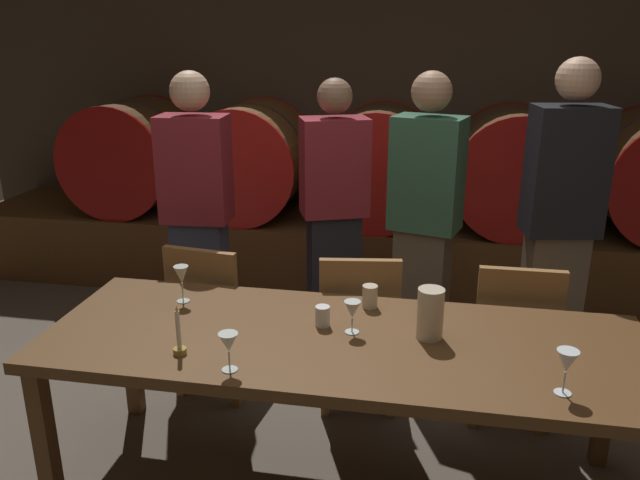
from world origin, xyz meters
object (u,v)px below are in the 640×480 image
object	(u,v)px
dining_table	(343,352)
wine_glass_center_right	(352,311)
guest_center_right	(425,222)
wine_barrel_center	(380,165)
pitcher	(430,314)
chair_center	(359,323)
wine_glass_far_right	(567,362)
chair_left	(213,312)
wine_glass_center_left	(228,344)
wine_barrel_far_left	(133,155)
guest_far_left	(198,219)
wine_glass_far_left	(181,276)
wine_barrel_right	(513,170)
guest_far_right	(559,226)
cup_right	(370,296)
wine_barrel_left	(251,160)
cup_left	(323,316)
chair_right	(513,335)
guest_center_left	(334,219)
candle_center	(179,341)

from	to	relation	value
dining_table	wine_glass_center_right	distance (m)	0.18
dining_table	guest_center_right	xyz separation A→B (m)	(0.29, 1.19, 0.22)
wine_barrel_center	pitcher	distance (m)	2.32
chair_center	wine_glass_center_right	distance (m)	0.69
wine_barrel_center	wine_glass_far_right	size ratio (longest dim) A/B	5.22
dining_table	pitcher	bearing A→B (deg)	10.57
chair_left	wine_glass_center_left	world-z (taller)	wine_glass_center_left
wine_barrel_far_left	chair_center	bearing A→B (deg)	-39.82
chair_left	guest_center_right	distance (m)	1.29
guest_far_left	wine_glass_far_left	world-z (taller)	guest_far_left
wine_glass_far_left	wine_glass_far_right	bearing A→B (deg)	-17.21
wine_barrel_center	wine_barrel_right	bearing A→B (deg)	0.00
wine_barrel_center	guest_far_right	xyz separation A→B (m)	(1.07, -1.25, -0.03)
wine_glass_center_right	wine_glass_far_right	size ratio (longest dim) A/B	0.85
wine_barrel_right	guest_center_right	size ratio (longest dim) A/B	0.50
wine_barrel_far_left	dining_table	xyz separation A→B (m)	(2.05, -2.34, -0.30)
wine_glass_far_left	cup_right	bearing A→B (deg)	6.44
dining_table	chair_center	bearing A→B (deg)	90.96
wine_glass_center_right	wine_glass_center_left	bearing A→B (deg)	-136.38
wine_barrel_far_left	wine_glass_center_right	xyz separation A→B (m)	(2.08, -2.29, -0.13)
guest_center_right	dining_table	bearing A→B (deg)	92.44
wine_barrel_left	cup_left	xyz separation A→B (m)	(0.97, -2.25, -0.19)
wine_barrel_far_left	chair_right	distance (m)	3.31
chair_left	wine_glass_center_right	bearing A→B (deg)	152.71
pitcher	wine_barrel_left	bearing A→B (deg)	121.93
wine_barrel_left	chair_right	bearing A→B (deg)	-42.54
wine_glass_center_right	wine_glass_far_right	world-z (taller)	wine_glass_far_right
guest_far_left	pitcher	distance (m)	1.64
wine_barrel_center	chair_right	bearing A→B (deg)	-63.62
chair_center	pitcher	bearing A→B (deg)	113.25
guest_center_left	wine_glass_far_right	world-z (taller)	guest_center_left
wine_barrel_far_left	cup_left	world-z (taller)	wine_barrel_far_left
chair_center	wine_glass_far_left	bearing A→B (deg)	20.46
wine_barrel_left	guest_far_left	world-z (taller)	guest_far_left
wine_barrel_right	guest_far_left	size ratio (longest dim) A/B	0.50
pitcher	wine_glass_far_left	size ratio (longest dim) A/B	1.22
wine_barrel_right	guest_center_left	world-z (taller)	guest_center_left
wine_glass_center_right	wine_glass_far_right	distance (m)	0.85
candle_center	cup_right	bearing A→B (deg)	39.97
wine_glass_far_left	guest_center_left	bearing A→B (deg)	62.30
chair_right	guest_center_right	size ratio (longest dim) A/B	0.51
guest_far_right	guest_center_right	bearing A→B (deg)	-17.74
candle_center	wine_glass_center_left	xyz separation A→B (m)	(0.23, -0.08, 0.05)
wine_barrel_far_left	guest_far_left	distance (m)	1.70
guest_far_right	pitcher	xyz separation A→B (m)	(-0.65, -1.03, -0.09)
dining_table	guest_far_right	bearing A→B (deg)	47.51
wine_barrel_right	guest_far_right	distance (m)	1.26
guest_center_left	wine_barrel_center	bearing A→B (deg)	-119.56
wine_glass_center_left	chair_center	bearing A→B (deg)	69.58
chair_left	pitcher	bearing A→B (deg)	161.23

